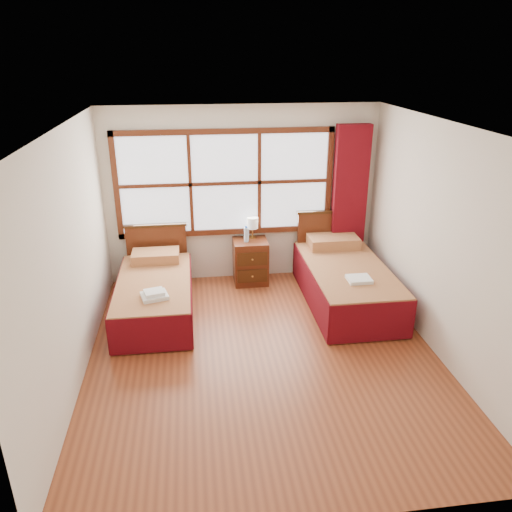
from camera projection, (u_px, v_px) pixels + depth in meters
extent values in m
plane|color=brown|center=(264.00, 355.00, 5.81)|extent=(4.50, 4.50, 0.00)
plane|color=white|center=(265.00, 127.00, 4.81)|extent=(4.50, 4.50, 0.00)
plane|color=silver|center=(242.00, 195.00, 7.37)|extent=(4.00, 0.00, 4.00)
plane|color=silver|center=(70.00, 261.00, 5.07)|extent=(0.00, 4.50, 4.50)
plane|color=silver|center=(442.00, 243.00, 5.55)|extent=(0.00, 4.50, 4.50)
cube|color=white|center=(225.00, 183.00, 7.23)|extent=(3.00, 0.02, 1.40)
cube|color=#542412|center=(226.00, 231.00, 7.50)|extent=(3.16, 0.06, 0.08)
cube|color=#542412|center=(224.00, 131.00, 6.93)|extent=(3.16, 0.06, 0.08)
cube|color=#542412|center=(116.00, 187.00, 7.03)|extent=(0.08, 0.06, 1.56)
cube|color=#542412|center=(329.00, 180.00, 7.40)|extent=(0.08, 0.06, 1.56)
cube|color=#542412|center=(190.00, 185.00, 7.16)|extent=(0.05, 0.05, 1.40)
cube|color=#542412|center=(259.00, 182.00, 7.28)|extent=(0.05, 0.05, 1.40)
cube|color=#542412|center=(225.00, 183.00, 7.22)|extent=(3.00, 0.05, 0.05)
cube|color=maroon|center=(349.00, 202.00, 7.48)|extent=(0.50, 0.16, 2.30)
cube|color=#3B200C|center=(156.00, 306.00, 6.63)|extent=(0.84, 1.68, 0.27)
cube|color=maroon|center=(154.00, 289.00, 6.54)|extent=(0.94, 1.86, 0.23)
cube|color=maroon|center=(118.00, 300.00, 6.53)|extent=(0.03, 1.86, 0.47)
cube|color=maroon|center=(191.00, 296.00, 6.64)|extent=(0.03, 1.86, 0.47)
cube|color=maroon|center=(150.00, 335.00, 5.74)|extent=(0.94, 0.03, 0.47)
cube|color=maroon|center=(156.00, 256.00, 7.08)|extent=(0.66, 0.38, 0.15)
cube|color=#542412|center=(158.00, 255.00, 7.43)|extent=(0.88, 0.06, 0.91)
cube|color=#3B200C|center=(155.00, 225.00, 7.26)|extent=(0.91, 0.08, 0.04)
cube|color=#3B200C|center=(346.00, 293.00, 6.94)|extent=(0.93, 1.87, 0.30)
cube|color=maroon|center=(347.00, 275.00, 6.83)|extent=(1.05, 2.07, 0.25)
cube|color=maroon|center=(309.00, 287.00, 6.83)|extent=(0.03, 2.07, 0.52)
cube|color=maroon|center=(383.00, 283.00, 6.96)|extent=(0.03, 2.07, 0.52)
cube|color=maroon|center=(372.00, 322.00, 5.95)|extent=(1.05, 0.03, 0.52)
cube|color=maroon|center=(333.00, 242.00, 7.44)|extent=(0.73, 0.43, 0.16)
cube|color=#542412|center=(328.00, 244.00, 7.73)|extent=(0.98, 0.06, 1.02)
cube|color=#3B200C|center=(330.00, 212.00, 7.53)|extent=(1.02, 0.08, 0.04)
cube|color=#542412|center=(250.00, 261.00, 7.52)|extent=(0.50, 0.45, 0.67)
cube|color=#3B200C|center=(252.00, 276.00, 7.35)|extent=(0.44, 0.02, 0.20)
cube|color=#3B200C|center=(252.00, 259.00, 7.25)|extent=(0.44, 0.02, 0.20)
sphere|color=#B5823D|center=(253.00, 276.00, 7.34)|extent=(0.03, 0.03, 0.03)
sphere|color=#B5823D|center=(252.00, 260.00, 7.24)|extent=(0.03, 0.03, 0.03)
cube|color=white|center=(154.00, 296.00, 6.05)|extent=(0.36, 0.34, 0.05)
cube|color=white|center=(154.00, 292.00, 6.03)|extent=(0.27, 0.25, 0.04)
cube|color=white|center=(359.00, 279.00, 6.36)|extent=(0.30, 0.26, 0.05)
cylinder|color=#BA843B|center=(252.00, 237.00, 7.50)|extent=(0.10, 0.10, 0.02)
cylinder|color=#BA843B|center=(252.00, 232.00, 7.47)|extent=(0.02, 0.02, 0.14)
cylinder|color=white|center=(252.00, 223.00, 7.41)|extent=(0.17, 0.17, 0.17)
cylinder|color=#BEDEF5|center=(246.00, 235.00, 7.31)|extent=(0.06, 0.06, 0.21)
cylinder|color=blue|center=(246.00, 227.00, 7.26)|extent=(0.03, 0.03, 0.03)
cylinder|color=#BEDEF5|center=(247.00, 235.00, 7.34)|extent=(0.06, 0.06, 0.20)
cylinder|color=blue|center=(247.00, 228.00, 7.30)|extent=(0.03, 0.03, 0.03)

